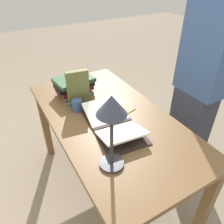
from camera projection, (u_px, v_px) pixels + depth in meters
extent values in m
plane|color=gray|center=(110.00, 186.00, 1.97)|extent=(12.00, 12.00, 0.00)
cube|color=brown|center=(109.00, 118.00, 1.53)|extent=(1.46, 0.76, 0.03)
cube|color=brown|center=(206.00, 206.00, 1.40)|extent=(0.06, 0.06, 0.74)
cube|color=brown|center=(105.00, 106.00, 2.38)|extent=(0.06, 0.06, 0.74)
cube|color=brown|center=(45.00, 125.00, 2.11)|extent=(0.06, 0.06, 0.74)
cube|color=black|center=(113.00, 125.00, 1.43)|extent=(0.05, 0.27, 0.02)
cube|color=black|center=(122.00, 138.00, 1.33)|extent=(0.27, 0.30, 0.01)
cube|color=black|center=(105.00, 115.00, 1.53)|extent=(0.27, 0.30, 0.01)
cube|color=white|center=(121.00, 133.00, 1.32)|extent=(0.25, 0.29, 0.08)
cube|color=white|center=(105.00, 111.00, 1.51)|extent=(0.25, 0.29, 0.08)
cube|color=slate|center=(75.00, 92.00, 1.79)|extent=(0.22, 0.24, 0.03)
cube|color=maroon|center=(75.00, 88.00, 1.77)|extent=(0.19, 0.29, 0.03)
cube|color=black|center=(74.00, 84.00, 1.75)|extent=(0.17, 0.31, 0.05)
cube|color=#234C2D|center=(74.00, 80.00, 1.72)|extent=(0.24, 0.31, 0.03)
cube|color=brown|center=(78.00, 88.00, 1.58)|extent=(0.06, 0.16, 0.27)
cylinder|color=#2D2D33|center=(112.00, 163.00, 1.16)|extent=(0.13, 0.13, 0.02)
cylinder|color=#2D2D33|center=(112.00, 140.00, 1.07)|extent=(0.02, 0.02, 0.31)
cone|color=#333847|center=(112.00, 105.00, 0.95)|extent=(0.14, 0.14, 0.10)
cylinder|color=#335184|center=(77.00, 105.00, 1.56)|extent=(0.07, 0.07, 0.09)
torus|color=#335184|center=(71.00, 106.00, 1.56)|extent=(0.03, 0.05, 0.05)
cylinder|color=gold|center=(128.00, 113.00, 1.55)|extent=(0.05, 0.16, 0.01)
cube|color=#2D3342|center=(187.00, 132.00, 1.95)|extent=(0.31, 0.20, 0.83)
cube|color=#38568E|center=(209.00, 46.00, 1.51)|extent=(0.36, 0.20, 0.72)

